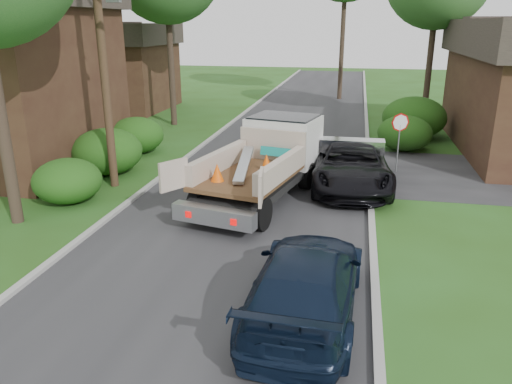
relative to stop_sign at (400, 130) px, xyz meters
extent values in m
plane|color=#274A15|center=(-5.20, -9.00, -1.78)|extent=(120.00, 120.00, 0.00)
cube|color=#28282B|center=(-5.20, 1.00, -1.77)|extent=(8.00, 90.00, 0.02)
cube|color=#9E9E99|center=(-9.30, 1.00, -1.72)|extent=(0.20, 90.00, 0.12)
cube|color=#9E9E99|center=(-1.10, 1.00, -1.72)|extent=(0.20, 90.00, 0.12)
cylinder|color=slate|center=(0.00, 0.00, -0.78)|extent=(0.06, 0.06, 2.00)
cylinder|color=#B20A0A|center=(0.00, 0.00, 0.32)|extent=(0.71, 0.32, 0.76)
cylinder|color=#382619|center=(-10.70, -4.00, 3.22)|extent=(0.30, 0.30, 10.00)
cube|color=slate|center=(-9.60, -5.00, 4.82)|extent=(0.45, 0.20, 0.12)
cube|color=#392017|center=(-18.70, 13.00, 0.47)|extent=(7.00, 7.00, 4.50)
cube|color=#332B26|center=(-18.70, 13.00, 3.42)|extent=(7.56, 7.56, 1.40)
cube|color=#332B26|center=(-18.70, 13.00, 4.12)|extent=(1.05, 7.56, 0.20)
ellipsoid|color=#14420F|center=(-11.40, -6.00, -1.01)|extent=(2.34, 2.34, 1.53)
ellipsoid|color=#14420F|center=(-11.70, -2.50, -0.84)|extent=(2.86, 2.86, 1.87)
ellipsoid|color=#14420F|center=(-12.00, 1.00, -0.93)|extent=(2.60, 2.60, 1.70)
ellipsoid|color=#14420F|center=(0.60, 4.00, -0.93)|extent=(2.60, 2.60, 1.70)
ellipsoid|color=#14420F|center=(1.30, 7.00, -0.67)|extent=(3.38, 3.38, 2.21)
cylinder|color=#2D2119|center=(-12.70, 8.00, 2.72)|extent=(0.36, 0.36, 9.00)
cylinder|color=#2D2119|center=(2.30, 11.00, 2.47)|extent=(0.36, 0.36, 8.50)
cylinder|color=#2D2119|center=(-19.20, 4.00, 2.72)|extent=(0.36, 0.36, 9.00)
cylinder|color=#2D2119|center=(-3.20, 21.00, 3.72)|extent=(0.36, 0.36, 11.00)
cylinder|color=black|center=(-5.54, -2.47, -1.27)|extent=(0.55, 1.07, 1.02)
cylinder|color=black|center=(-3.45, -2.94, -1.27)|extent=(0.55, 1.07, 1.02)
cylinder|color=black|center=(-6.48, -6.67, -1.27)|extent=(0.55, 1.07, 1.02)
cylinder|color=black|center=(-4.39, -7.14, -1.27)|extent=(0.55, 1.07, 1.02)
cube|color=black|center=(-4.94, -4.70, -1.08)|extent=(3.64, 6.90, 0.27)
cube|color=silver|center=(-4.42, -2.38, -0.08)|extent=(2.87, 2.53, 1.75)
cube|color=black|center=(-4.42, -2.38, 0.54)|extent=(2.67, 2.33, 0.62)
cube|color=#472D19|center=(-5.11, -5.47, -0.65)|extent=(3.32, 4.52, 0.14)
cube|color=beige|center=(-4.67, -3.48, -0.02)|extent=(2.45, 0.66, 1.13)
cube|color=beige|center=(-6.22, -5.22, -0.25)|extent=(1.12, 3.81, 0.68)
cube|color=beige|center=(-4.01, -5.72, -0.25)|extent=(1.12, 3.81, 0.68)
cube|color=silver|center=(-5.65, -7.84, -1.16)|extent=(2.62, 0.96, 0.51)
cube|color=#B20505|center=(-6.41, -7.88, -1.16)|extent=(0.19, 0.08, 0.18)
cube|color=#B20505|center=(-4.97, -8.20, -1.16)|extent=(0.19, 0.08, 0.18)
cube|color=beige|center=(-6.99, -7.37, -0.14)|extent=(0.63, 0.91, 0.90)
cube|color=beige|center=(-4.23, -7.98, -0.14)|extent=(0.22, 1.02, 0.90)
cube|color=silver|center=(-5.31, -5.31, -0.26)|extent=(0.61, 2.95, 0.52)
cone|color=#F2590A|center=(-5.94, -6.33, -0.30)|extent=(0.49, 0.49, 0.57)
cone|color=#F2590A|center=(-4.63, -4.88, -0.30)|extent=(0.49, 0.49, 0.57)
cube|color=#148C84|center=(-4.45, -3.82, -0.18)|extent=(1.24, 0.38, 0.32)
imported|color=black|center=(-1.86, -2.31, -0.93)|extent=(3.20, 6.29, 1.70)
imported|color=black|center=(-2.60, -11.50, -1.00)|extent=(2.42, 5.47, 1.56)
camera|label=1|loc=(-1.81, -20.78, 4.15)|focal=35.00mm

